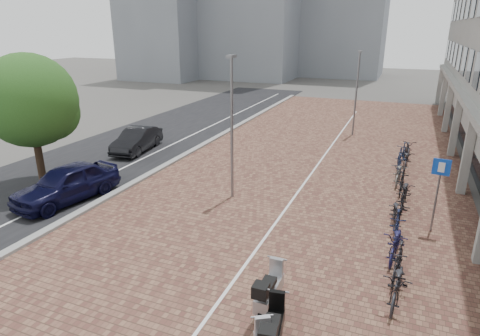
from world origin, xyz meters
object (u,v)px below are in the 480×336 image
object	(u,v)px
scooter_front	(269,289)
scooter_mid	(273,329)
parking_sign	(439,183)
car_navy	(67,183)
car_dark	(137,140)

from	to	relation	value
scooter_front	scooter_mid	world-z (taller)	scooter_mid
scooter_front	parking_sign	xyz separation A→B (m)	(4.00, 6.20, 1.27)
car_navy	car_dark	world-z (taller)	car_navy
car_navy	parking_sign	world-z (taller)	parking_sign
car_dark	parking_sign	bearing A→B (deg)	-23.77
car_dark	scooter_mid	bearing A→B (deg)	-52.51
scooter_front	parking_sign	world-z (taller)	parking_sign
car_dark	parking_sign	size ratio (longest dim) A/B	1.51
car_navy	car_dark	bearing A→B (deg)	113.50
scooter_front	scooter_mid	size ratio (longest dim) A/B	1.00
car_navy	scooter_front	distance (m)	10.57
scooter_front	scooter_mid	bearing A→B (deg)	-69.32
car_navy	car_dark	distance (m)	7.35
scooter_front	car_dark	bearing A→B (deg)	137.22
parking_sign	car_navy	bearing A→B (deg)	-162.88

